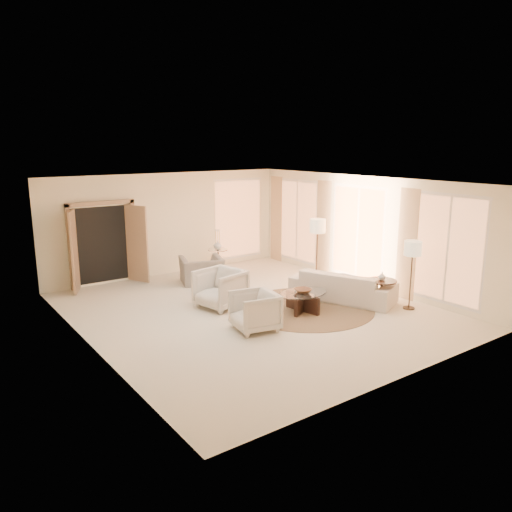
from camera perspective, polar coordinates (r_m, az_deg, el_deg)
room at (r=10.64m, az=-0.49°, el=0.90°), size 7.04×8.04×2.83m
windows_right at (r=12.98m, az=11.80°, el=2.58°), size 0.10×6.40×2.40m
window_back_corner at (r=15.13m, az=-2.01°, el=4.28°), size 1.70×0.10×2.40m
curtains_right at (r=13.56m, az=8.86°, el=2.92°), size 0.06×5.20×2.60m
french_doors at (r=13.23m, az=-16.98°, el=1.24°), size 1.95×0.66×2.16m
area_rug at (r=11.23m, az=5.63°, el=-5.89°), size 3.10×3.10×0.01m
sofa at (r=11.80m, az=9.87°, el=-3.34°), size 1.79×2.57×0.70m
armchair_left at (r=11.12m, az=-4.11°, el=-3.52°), size 1.04×1.08×0.95m
armchair_right at (r=9.79m, az=-0.16°, el=-6.09°), size 0.91×0.95×0.84m
accent_chair at (r=13.07m, az=-6.25°, el=-1.12°), size 1.23×0.99×0.93m
coffee_table at (r=10.91m, az=5.35°, el=-4.99°), size 1.56×1.56×0.43m
end_table at (r=11.45m, az=14.12°, el=-3.63°), size 0.66×0.66×0.63m
side_table at (r=14.22m, az=-4.36°, el=-0.23°), size 0.56×0.56×0.65m
floor_lamp_near at (r=12.89m, az=7.06°, el=3.10°), size 0.41×0.41×1.69m
floor_lamp_far at (r=11.30m, az=17.48°, el=0.50°), size 0.37×0.37×1.53m
bowl at (r=10.85m, az=5.38°, el=-3.96°), size 0.42×0.42×0.09m
end_vase at (r=11.38m, az=14.20°, el=-2.26°), size 0.20×0.20×0.18m
side_vase at (r=14.14m, az=-4.39°, el=1.27°), size 0.32×0.32×0.26m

